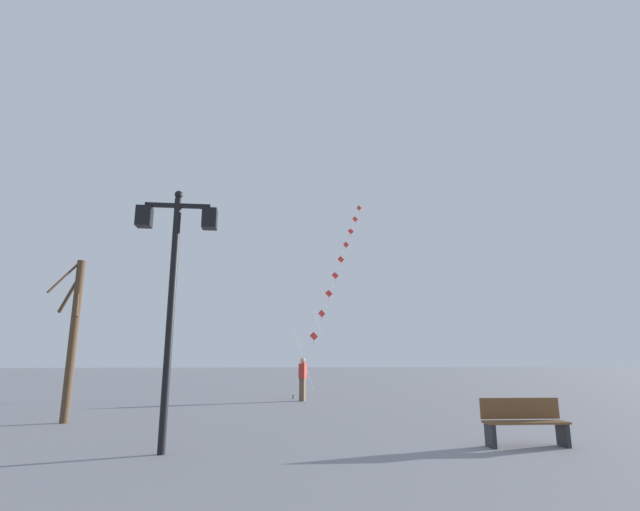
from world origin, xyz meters
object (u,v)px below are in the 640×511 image
at_px(kite_train, 337,270).
at_px(kite_flyer, 303,378).
at_px(twin_lantern_lamp_post, 174,265).
at_px(park_bench, 524,422).
at_px(bare_tree, 73,334).

distance_m(kite_train, kite_flyer, 9.64).
xyz_separation_m(twin_lantern_lamp_post, kite_train, (5.88, 17.80, 3.38)).
bearing_deg(park_bench, twin_lantern_lamp_post, -177.15).
xyz_separation_m(kite_flyer, park_bench, (3.50, -10.59, -0.45)).
bearing_deg(twin_lantern_lamp_post, bare_tree, 126.97).
bearing_deg(bare_tree, kite_flyer, 41.37).
xyz_separation_m(twin_lantern_lamp_post, kite_flyer, (3.32, 10.60, -2.50)).
height_order(kite_train, park_bench, kite_train).
bearing_deg(park_bench, kite_train, 95.85).
bearing_deg(kite_flyer, twin_lantern_lamp_post, -177.36).
distance_m(kite_flyer, bare_tree, 9.16).
relative_size(kite_train, park_bench, 7.81).
height_order(kite_flyer, bare_tree, bare_tree).
bearing_deg(kite_flyer, park_bench, -141.66).
bearing_deg(kite_train, park_bench, -86.95).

